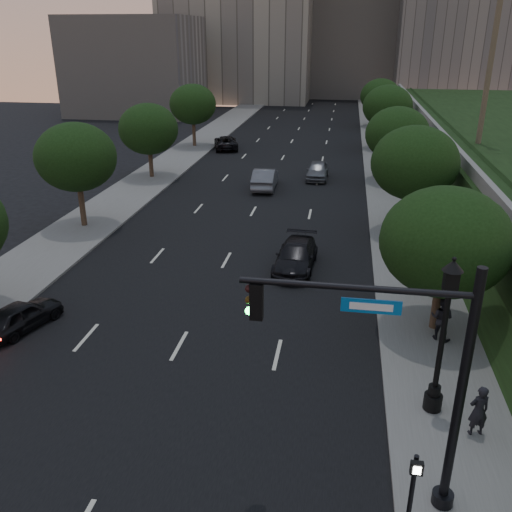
% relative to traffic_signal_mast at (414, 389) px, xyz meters
% --- Properties ---
extents(ground, '(160.00, 160.00, 0.00)m').
position_rel_traffic_signal_mast_xyz_m(ground, '(-8.15, 1.61, -3.67)').
color(ground, black).
rests_on(ground, ground).
extents(road_surface, '(16.00, 140.00, 0.02)m').
position_rel_traffic_signal_mast_xyz_m(road_surface, '(-8.15, 31.61, -3.66)').
color(road_surface, black).
rests_on(road_surface, ground).
extents(sidewalk_right, '(4.50, 140.00, 0.15)m').
position_rel_traffic_signal_mast_xyz_m(sidewalk_right, '(2.10, 31.61, -3.60)').
color(sidewalk_right, slate).
rests_on(sidewalk_right, ground).
extents(sidewalk_left, '(4.50, 140.00, 0.15)m').
position_rel_traffic_signal_mast_xyz_m(sidewalk_left, '(-18.40, 31.61, -3.60)').
color(sidewalk_left, slate).
rests_on(sidewalk_left, ground).
extents(parapet_wall, '(0.35, 90.00, 0.70)m').
position_rel_traffic_signal_mast_xyz_m(parapet_wall, '(5.35, 29.61, 0.68)').
color(parapet_wall, slate).
rests_on(parapet_wall, embankment).
extents(office_block_left, '(26.00, 20.00, 32.00)m').
position_rel_traffic_signal_mast_xyz_m(office_block_left, '(-22.15, 93.61, 12.33)').
color(office_block_left, gray).
rests_on(office_block_left, ground).
extents(office_block_mid, '(22.00, 18.00, 26.00)m').
position_rel_traffic_signal_mast_xyz_m(office_block_mid, '(-2.15, 103.61, 9.33)').
color(office_block_mid, '#A4A096').
rests_on(office_block_mid, ground).
extents(office_block_filler, '(18.00, 16.00, 14.00)m').
position_rel_traffic_signal_mast_xyz_m(office_block_filler, '(-34.15, 71.61, 3.33)').
color(office_block_filler, '#A4A096').
rests_on(office_block_filler, ground).
extents(tree_right_a, '(5.20, 5.20, 6.24)m').
position_rel_traffic_signal_mast_xyz_m(tree_right_a, '(2.15, 9.61, 0.35)').
color(tree_right_a, '#38281C').
rests_on(tree_right_a, ground).
extents(tree_right_b, '(5.20, 5.20, 6.74)m').
position_rel_traffic_signal_mast_xyz_m(tree_right_b, '(2.15, 21.61, 0.84)').
color(tree_right_b, '#38281C').
rests_on(tree_right_b, ground).
extents(tree_right_c, '(5.20, 5.20, 6.24)m').
position_rel_traffic_signal_mast_xyz_m(tree_right_c, '(2.15, 34.61, 0.35)').
color(tree_right_c, '#38281C').
rests_on(tree_right_c, ground).
extents(tree_right_d, '(5.20, 5.20, 6.74)m').
position_rel_traffic_signal_mast_xyz_m(tree_right_d, '(2.15, 48.61, 0.84)').
color(tree_right_d, '#38281C').
rests_on(tree_right_d, ground).
extents(tree_right_e, '(5.20, 5.20, 6.24)m').
position_rel_traffic_signal_mast_xyz_m(tree_right_e, '(2.15, 63.61, 0.35)').
color(tree_right_e, '#38281C').
rests_on(tree_right_e, ground).
extents(tree_left_b, '(5.00, 5.00, 6.71)m').
position_rel_traffic_signal_mast_xyz_m(tree_left_b, '(-18.45, 19.61, 0.90)').
color(tree_left_b, '#38281C').
rests_on(tree_left_b, ground).
extents(tree_left_c, '(5.00, 5.00, 6.34)m').
position_rel_traffic_signal_mast_xyz_m(tree_left_c, '(-18.45, 32.61, 0.53)').
color(tree_left_c, '#38281C').
rests_on(tree_left_c, ground).
extents(tree_left_d, '(5.00, 5.00, 6.71)m').
position_rel_traffic_signal_mast_xyz_m(tree_left_d, '(-18.45, 46.61, 0.90)').
color(tree_left_d, '#38281C').
rests_on(tree_left_d, ground).
extents(traffic_signal_mast, '(5.68, 0.56, 7.00)m').
position_rel_traffic_signal_mast_xyz_m(traffic_signal_mast, '(0.00, 0.00, 0.00)').
color(traffic_signal_mast, black).
rests_on(traffic_signal_mast, ground).
extents(street_lamp, '(0.64, 0.64, 5.62)m').
position_rel_traffic_signal_mast_xyz_m(street_lamp, '(1.36, 4.01, -1.04)').
color(street_lamp, black).
rests_on(street_lamp, ground).
extents(pedestrian_signal, '(0.30, 0.33, 2.50)m').
position_rel_traffic_signal_mast_xyz_m(pedestrian_signal, '(0.09, -1.04, -2.11)').
color(pedestrian_signal, black).
rests_on(pedestrian_signal, ground).
extents(sedan_near_left, '(2.55, 4.00, 1.27)m').
position_rel_traffic_signal_mast_xyz_m(sedan_near_left, '(-15.15, 6.90, -3.04)').
color(sedan_near_left, black).
rests_on(sedan_near_left, ground).
extents(sedan_mid_left, '(1.93, 5.04, 1.64)m').
position_rel_traffic_signal_mast_xyz_m(sedan_mid_left, '(-8.25, 30.88, -2.85)').
color(sedan_mid_left, slate).
rests_on(sedan_mid_left, ground).
extents(sedan_far_left, '(3.64, 5.55, 1.42)m').
position_rel_traffic_signal_mast_xyz_m(sedan_far_left, '(-14.78, 46.04, -2.96)').
color(sedan_far_left, black).
rests_on(sedan_far_left, ground).
extents(sedan_near_right, '(2.25, 5.02, 1.43)m').
position_rel_traffic_signal_mast_xyz_m(sedan_near_right, '(-4.26, 15.10, -2.96)').
color(sedan_near_right, black).
rests_on(sedan_near_right, ground).
extents(sedan_far_right, '(1.85, 4.47, 1.51)m').
position_rel_traffic_signal_mast_xyz_m(sedan_far_right, '(-4.23, 34.61, -2.92)').
color(sedan_far_right, slate).
rests_on(sedan_far_right, ground).
extents(pedestrian_a, '(0.72, 0.57, 1.74)m').
position_rel_traffic_signal_mast_xyz_m(pedestrian_a, '(2.51, 2.97, -2.65)').
color(pedestrian_a, black).
rests_on(pedestrian_a, sidewalk_right).
extents(pedestrian_b, '(1.13, 1.04, 1.88)m').
position_rel_traffic_signal_mast_xyz_m(pedestrian_b, '(2.24, 8.68, -2.58)').
color(pedestrian_b, black).
rests_on(pedestrian_b, sidewalk_right).
extents(pedestrian_c, '(1.08, 0.47, 1.82)m').
position_rel_traffic_signal_mast_xyz_m(pedestrian_c, '(2.09, 13.25, -2.61)').
color(pedestrian_c, black).
rests_on(pedestrian_c, sidewalk_right).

